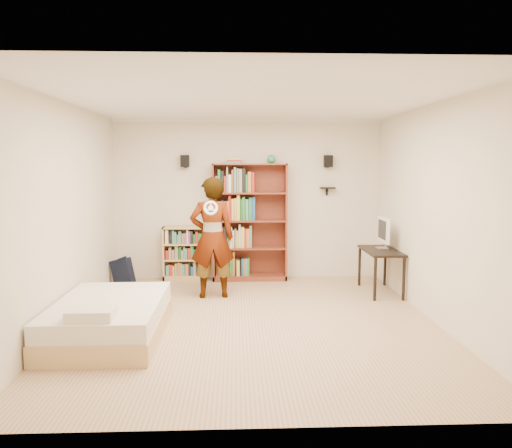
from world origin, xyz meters
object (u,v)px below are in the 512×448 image
Objects in this scene: low_bookshelf at (185,253)px; person at (212,238)px; tall_bookshelf at (250,222)px; computer_desk at (380,271)px; daybed at (109,314)px.

person reaches higher than low_bookshelf.
computer_desk is at bearing -25.87° from tall_bookshelf.
daybed is at bearing -120.98° from tall_bookshelf.
computer_desk is 2.61m from person.
daybed is (-0.57, -2.82, -0.18)m from low_bookshelf.
daybed is at bearing 51.42° from person.
person is (0.52, -1.14, 0.43)m from low_bookshelf.
low_bookshelf is 1.33m from person.
tall_bookshelf reaches higher than computer_desk.
computer_desk is 0.55× the size of person.
low_bookshelf is 0.51× the size of person.
low_bookshelf is 2.89m from daybed.
computer_desk reaches higher than daybed.
tall_bookshelf is 2.28m from computer_desk.
tall_bookshelf is 2.18× the size of low_bookshelf.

